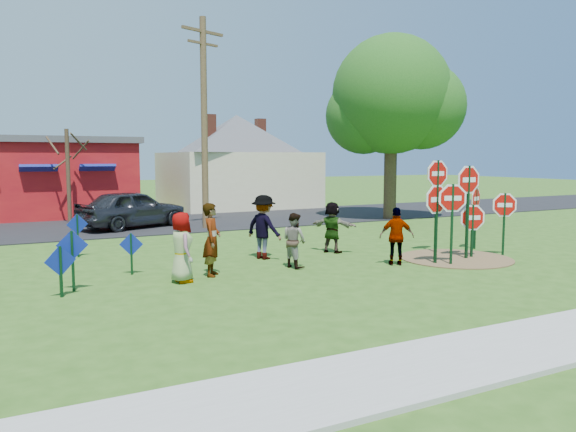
% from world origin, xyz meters
% --- Properties ---
extents(ground, '(120.00, 120.00, 0.00)m').
position_xyz_m(ground, '(0.00, 0.00, 0.00)').
color(ground, '#2B5016').
rests_on(ground, ground).
extents(sidewalk, '(22.00, 1.80, 0.08)m').
position_xyz_m(sidewalk, '(0.00, -7.20, 0.04)').
color(sidewalk, '#9E9E99').
rests_on(sidewalk, ground).
extents(road, '(120.00, 7.50, 0.04)m').
position_xyz_m(road, '(0.00, 11.50, 0.02)').
color(road, black).
rests_on(road, ground).
extents(dirt_patch, '(3.20, 3.20, 0.03)m').
position_xyz_m(dirt_patch, '(4.50, -1.00, 0.01)').
color(dirt_patch, brown).
rests_on(dirt_patch, ground).
extents(red_building, '(9.40, 7.69, 3.90)m').
position_xyz_m(red_building, '(-5.50, 17.99, 1.97)').
color(red_building, maroon).
rests_on(red_building, ground).
extents(cream_house, '(9.40, 9.40, 6.50)m').
position_xyz_m(cream_house, '(5.50, 18.00, 2.92)').
color(cream_house, beige).
rests_on(cream_house, ground).
extents(stop_sign_a, '(0.94, 0.48, 2.35)m').
position_xyz_m(stop_sign_a, '(3.72, -1.62, 1.62)').
color(stop_sign_a, black).
rests_on(stop_sign_a, ground).
extents(stop_sign_b, '(1.11, 0.08, 2.99)m').
position_xyz_m(stop_sign_b, '(4.69, 0.07, 2.17)').
color(stop_sign_b, black).
rests_on(stop_sign_b, ground).
extents(stop_sign_c, '(1.11, 0.07, 2.85)m').
position_xyz_m(stop_sign_c, '(4.75, -1.15, 1.99)').
color(stop_sign_c, black).
rests_on(stop_sign_c, ground).
extents(stop_sign_d, '(0.89, 0.42, 2.11)m').
position_xyz_m(stop_sign_d, '(6.32, 0.06, 1.48)').
color(stop_sign_d, black).
rests_on(stop_sign_d, ground).
extents(stop_sign_e, '(0.99, 0.34, 1.70)m').
position_xyz_m(stop_sign_e, '(5.04, -1.07, 1.09)').
color(stop_sign_e, black).
rests_on(stop_sign_e, ground).
extents(stop_sign_f, '(0.86, 0.49, 2.01)m').
position_xyz_m(stop_sign_f, '(6.12, -1.26, 1.40)').
color(stop_sign_f, black).
rests_on(stop_sign_f, ground).
extents(stop_sign_g, '(1.10, 0.11, 2.34)m').
position_xyz_m(stop_sign_g, '(3.44, -1.31, 1.60)').
color(stop_sign_g, black).
rests_on(stop_sign_g, ground).
extents(blue_diamond_a, '(0.65, 0.19, 1.11)m').
position_xyz_m(blue_diamond_a, '(-6.10, -0.51, 0.67)').
color(blue_diamond_a, black).
rests_on(blue_diamond_a, ground).
extents(blue_diamond_b, '(0.65, 0.20, 1.36)m').
position_xyz_m(blue_diamond_b, '(-5.81, -0.06, 0.84)').
color(blue_diamond_b, black).
rests_on(blue_diamond_b, ground).
extents(blue_diamond_c, '(0.55, 0.24, 1.06)m').
position_xyz_m(blue_diamond_c, '(-4.30, 1.11, 0.65)').
color(blue_diamond_c, black).
rests_on(blue_diamond_c, ground).
extents(blue_diamond_d, '(0.61, 0.10, 1.28)m').
position_xyz_m(blue_diamond_d, '(-5.16, 4.35, 0.80)').
color(blue_diamond_d, black).
rests_on(blue_diamond_d, ground).
extents(person_a, '(0.55, 0.82, 1.66)m').
position_xyz_m(person_a, '(-3.43, -0.29, 0.83)').
color(person_a, '#474C94').
rests_on(person_a, ground).
extents(person_b, '(0.70, 0.79, 1.81)m').
position_xyz_m(person_b, '(-2.56, 0.05, 0.91)').
color(person_b, '#24716B').
rests_on(person_b, ground).
extents(person_c, '(0.70, 0.82, 1.47)m').
position_xyz_m(person_c, '(-0.25, 0.05, 0.73)').
color(person_c, brown).
rests_on(person_c, ground).
extents(person_d, '(1.11, 1.37, 1.85)m').
position_xyz_m(person_d, '(-0.43, 1.58, 0.93)').
color(person_d, '#35363B').
rests_on(person_d, ground).
extents(person_e, '(0.99, 0.81, 1.58)m').
position_xyz_m(person_e, '(2.38, -0.94, 0.79)').
color(person_e, '#492D5D').
rests_on(person_e, ground).
extents(person_f, '(1.18, 1.48, 1.58)m').
position_xyz_m(person_f, '(1.90, 1.58, 0.79)').
color(person_f, '#1E4928').
rests_on(person_f, ground).
extents(suv, '(4.94, 3.43, 1.56)m').
position_xyz_m(suv, '(-2.28, 10.36, 0.82)').
color(suv, '#2F2F35').
rests_on(suv, road).
extents(utility_pole, '(1.97, 0.87, 8.47)m').
position_xyz_m(utility_pole, '(0.36, 8.90, 4.46)').
color(utility_pole, '#4C3823').
rests_on(utility_pole, ground).
extents(leafy_tree, '(6.03, 5.50, 8.57)m').
position_xyz_m(leafy_tree, '(9.39, 8.23, 5.52)').
color(leafy_tree, '#382819').
rests_on(leafy_tree, ground).
extents(bare_tree_east, '(1.80, 1.80, 4.16)m').
position_xyz_m(bare_tree_east, '(-4.38, 13.38, 2.69)').
color(bare_tree_east, '#382819').
rests_on(bare_tree_east, ground).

